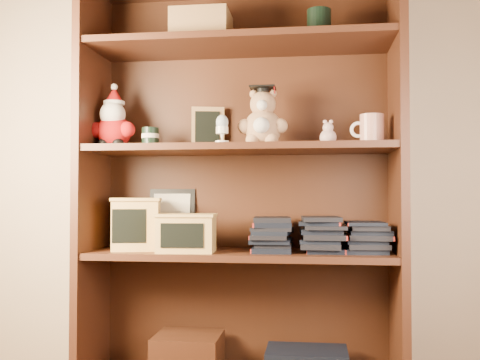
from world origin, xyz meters
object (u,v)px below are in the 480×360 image
Objects in this scene: teacher_mug at (371,129)px; treats_box at (137,223)px; bookcase at (241,191)px; grad_teddy_bear at (263,122)px.

treats_box is (-0.90, -0.00, -0.35)m from teacher_mug.
bookcase is 6.93× the size of grad_teddy_bear.
bookcase is 0.54m from teacher_mug.
treats_box is at bearing 179.29° from grad_teddy_bear.
grad_teddy_bear reaches higher than teacher_mug.
teacher_mug is 0.57× the size of treats_box.
grad_teddy_bear is 0.40m from teacher_mug.
treats_box is (-0.40, -0.05, -0.13)m from bookcase.
bookcase is at bearing 7.27° from treats_box.
treats_box is at bearing -172.73° from bookcase.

